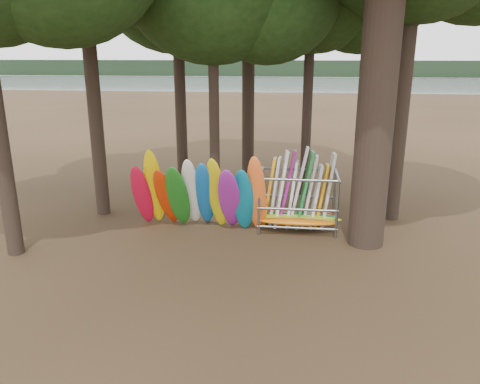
# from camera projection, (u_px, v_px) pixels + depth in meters

# --- Properties ---
(ground) EXTENTS (120.00, 120.00, 0.00)m
(ground) POSITION_uv_depth(u_px,v_px,m) (233.00, 248.00, 14.84)
(ground) COLOR #47331E
(ground) RESTS_ON ground
(lake) EXTENTS (160.00, 160.00, 0.00)m
(lake) POSITION_uv_depth(u_px,v_px,m) (285.00, 93.00, 71.90)
(lake) COLOR gray
(lake) RESTS_ON ground
(far_shore) EXTENTS (160.00, 4.00, 4.00)m
(far_shore) POSITION_uv_depth(u_px,v_px,m) (291.00, 68.00, 118.88)
(far_shore) COLOR black
(far_shore) RESTS_ON ground
(kayak_row) EXTENTS (4.73, 2.17, 3.09)m
(kayak_row) POSITION_uv_depth(u_px,v_px,m) (199.00, 195.00, 15.88)
(kayak_row) COLOR red
(kayak_row) RESTS_ON ground
(storage_rack) EXTENTS (3.06, 1.50, 2.89)m
(storage_rack) POSITION_uv_depth(u_px,v_px,m) (298.00, 202.00, 16.21)
(storage_rack) COLOR slate
(storage_rack) RESTS_ON ground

